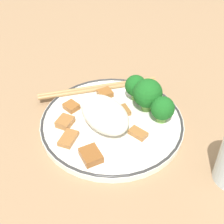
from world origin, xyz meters
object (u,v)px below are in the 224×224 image
object	(u,v)px
broccoli_back_left	(163,109)
chopsticks	(99,88)
plate	(112,122)
broccoli_back_center	(148,94)
broccoli_back_right	(136,86)

from	to	relation	value
broccoli_back_left	chopsticks	size ratio (longest dim) A/B	0.21
plate	chopsticks	distance (m)	0.10
plate	broccoli_back_left	xyz separation A→B (m)	(-0.05, -0.07, 0.03)
broccoli_back_center	chopsticks	xyz separation A→B (m)	(0.11, 0.04, -0.03)
broccoli_back_left	broccoli_back_center	world-z (taller)	broccoli_back_center
broccoli_back_center	broccoli_back_right	bearing A→B (deg)	-2.60
broccoli_back_left	broccoli_back_center	size ratio (longest dim) A/B	0.77
broccoli_back_left	broccoli_back_center	distance (m)	0.04
broccoli_back_left	broccoli_back_right	distance (m)	0.08
broccoli_back_right	chopsticks	bearing A→B (deg)	33.32
broccoli_back_left	chopsticks	xyz separation A→B (m)	(0.15, 0.04, -0.02)
broccoli_back_right	broccoli_back_left	bearing A→B (deg)	-179.39
plate	broccoli_back_center	distance (m)	0.08
plate	broccoli_back_left	size ratio (longest dim) A/B	5.17
plate	broccoli_back_right	world-z (taller)	broccoli_back_right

